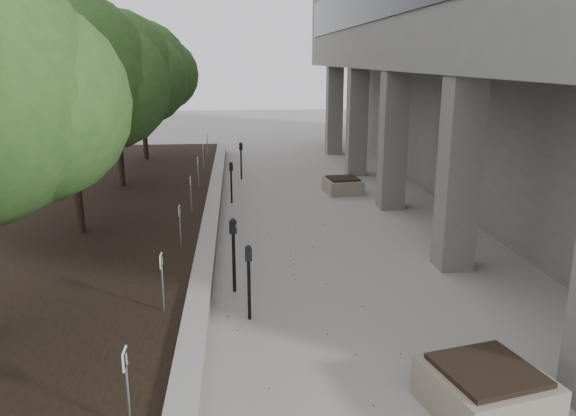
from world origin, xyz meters
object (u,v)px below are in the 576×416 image
parking_meter_5 (241,161)px  planter_front (485,390)px  parking_meter_2 (249,283)px  crabapple_tree_3 (70,114)px  parking_meter_4 (231,183)px  planter_back (343,185)px  crabapple_tree_5 (142,90)px  crabapple_tree_4 (116,99)px  parking_meter_3 (234,255)px

parking_meter_5 → planter_front: size_ratio=1.04×
parking_meter_2 → planter_front: 4.09m
parking_meter_5 → parking_meter_2: bearing=-110.2°
parking_meter_2 → parking_meter_5: parking_meter_5 is taller
parking_meter_2 → crabapple_tree_3: bearing=130.1°
parking_meter_4 → planter_back: size_ratio=1.14×
crabapple_tree_5 → planter_front: size_ratio=4.07×
crabapple_tree_4 → parking_meter_5: 5.18m
crabapple_tree_3 → parking_meter_5: 8.78m
crabapple_tree_3 → parking_meter_2: 6.13m
crabapple_tree_3 → parking_meter_5: crabapple_tree_3 is taller
parking_meter_3 → planter_back: bearing=84.0°
planter_back → planter_front: bearing=-92.1°
crabapple_tree_4 → crabapple_tree_5: size_ratio=1.00×
crabapple_tree_4 → planter_front: 14.03m
crabapple_tree_4 → parking_meter_3: 8.99m
crabapple_tree_3 → crabapple_tree_5: (0.00, 10.00, 0.00)m
parking_meter_4 → parking_meter_5: size_ratio=0.93×
crabapple_tree_3 → crabapple_tree_5: 10.00m
crabapple_tree_4 → crabapple_tree_3: bearing=-90.0°
parking_meter_5 → planter_front: (2.89, -14.52, -0.38)m
crabapple_tree_5 → crabapple_tree_3: bearing=-90.0°
parking_meter_3 → parking_meter_5: 10.42m
crabapple_tree_3 → parking_meter_2: (3.83, -4.11, -2.45)m
crabapple_tree_5 → parking_meter_5: size_ratio=3.93×
planter_front → planter_back: size_ratio=1.18×
crabapple_tree_5 → parking_meter_5: crabapple_tree_5 is taller
crabapple_tree_4 → parking_meter_3: size_ratio=3.72×
crabapple_tree_5 → planter_front: crabapple_tree_5 is taller
parking_meter_2 → crabapple_tree_4: bearing=110.0°
crabapple_tree_3 → parking_meter_4: (3.48, 3.99, -2.48)m
parking_meter_5 → planter_back: bearing=-57.5°
crabapple_tree_5 → planter_back: (7.14, -5.01, -2.86)m
parking_meter_3 → parking_meter_5: parking_meter_3 is taller
crabapple_tree_4 → planter_back: bearing=-0.1°
parking_meter_2 → planter_back: (3.31, 9.10, -0.40)m
crabapple_tree_4 → parking_meter_4: size_ratio=4.23×
parking_meter_4 → planter_front: parking_meter_4 is taller
crabapple_tree_3 → parking_meter_4: bearing=48.9°
planter_front → planter_back: 12.00m
parking_meter_5 → parking_meter_4: bearing=-115.7°
crabapple_tree_3 → crabapple_tree_4: bearing=90.0°
crabapple_tree_4 → parking_meter_5: size_ratio=3.93×
crabapple_tree_3 → parking_meter_2: bearing=-47.1°
parking_meter_5 → planter_front: bearing=-99.0°
parking_meter_5 → planter_back: parking_meter_5 is taller
planter_front → parking_meter_2: bearing=134.9°
crabapple_tree_5 → planter_back: 9.18m
crabapple_tree_4 → parking_meter_2: (3.83, -9.11, -2.45)m
planter_front → planter_back: planter_front is taller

